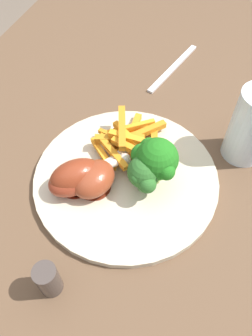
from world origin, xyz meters
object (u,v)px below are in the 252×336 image
at_px(dinner_plate, 126,178).
at_px(carrot_fries_pile, 130,142).
at_px(broccoli_floret_middle, 144,174).
at_px(chicken_drumstick_extra, 77,177).
at_px(broccoli_floret_front, 154,158).
at_px(dining_table, 104,192).
at_px(water_glass, 252,126).
at_px(pepper_shaker, 48,280).
at_px(chicken_drumstick_far, 95,177).
at_px(fork, 173,68).
at_px(chicken_drumstick_near, 79,175).

distance_m(dinner_plate, carrot_fries_pile, 0.06).
relative_size(broccoli_floret_middle, chicken_drumstick_extra, 0.54).
xyz_separation_m(broccoli_floret_front, broccoli_floret_middle, (-0.02, 0.01, -0.01)).
height_order(dining_table, water_glass, water_glass).
xyz_separation_m(broccoli_floret_middle, pepper_shaker, (-0.18, 0.07, -0.02)).
relative_size(broccoli_floret_front, pepper_shaker, 1.49).
bearing_deg(water_glass, chicken_drumstick_far, 126.55).
relative_size(broccoli_floret_middle, carrot_fries_pile, 0.49).
xyz_separation_m(dinner_plate, carrot_fries_pile, (0.06, 0.01, 0.02)).
bearing_deg(broccoli_floret_front, fork, 7.81).
bearing_deg(water_glass, broccoli_floret_front, 131.38).
relative_size(dinner_plate, fork, 1.55).
height_order(dinner_plate, chicken_drumstick_extra, chicken_drumstick_extra).
distance_m(broccoli_floret_middle, water_glass, 0.19).
bearing_deg(broccoli_floret_middle, pepper_shaker, 158.65).
height_order(dinner_plate, broccoli_floret_front, broccoli_floret_front).
xyz_separation_m(dinner_plate, pepper_shaker, (-0.19, 0.04, 0.02)).
relative_size(dining_table, broccoli_floret_middle, 18.93).
bearing_deg(broccoli_floret_front, chicken_drumstick_extra, 114.77).
bearing_deg(dinner_plate, chicken_drumstick_far, 130.76).
bearing_deg(fork, chicken_drumstick_far, 9.11).
bearing_deg(water_glass, chicken_drumstick_extra, 124.59).
relative_size(carrot_fries_pile, chicken_drumstick_extra, 1.11).
xyz_separation_m(broccoli_floret_middle, water_glass, (0.14, -0.13, 0.01)).
bearing_deg(chicken_drumstick_near, carrot_fries_pile, -28.22).
bearing_deg(carrot_fries_pile, chicken_drumstick_extra, 150.89).
bearing_deg(chicken_drumstick_far, pepper_shaker, -179.15).
bearing_deg(pepper_shaker, chicken_drumstick_extra, 10.97).
bearing_deg(chicken_drumstick_far, fork, -6.39).
xyz_separation_m(broccoli_floret_front, fork, (0.30, 0.04, -0.06)).
height_order(dinner_plate, water_glass, water_glass).
height_order(broccoli_floret_front, fork, broccoli_floret_front).
height_order(dinner_plate, fork, dinner_plate).
xyz_separation_m(chicken_drumstick_far, pepper_shaker, (-0.16, -0.00, -0.00)).
bearing_deg(broccoli_floret_middle, dinner_plate, 64.76).
bearing_deg(broccoli_floret_middle, fork, 5.94).
bearing_deg(chicken_drumstick_far, broccoli_floret_middle, -76.93).
height_order(carrot_fries_pile, chicken_drumstick_extra, carrot_fries_pile).
height_order(dinner_plate, carrot_fries_pile, carrot_fries_pile).
distance_m(carrot_fries_pile, chicken_drumstick_extra, 0.11).
xyz_separation_m(broccoli_floret_middle, carrot_fries_pile, (0.07, 0.05, -0.02)).
relative_size(dining_table, broccoli_floret_front, 15.03).
relative_size(carrot_fries_pile, water_glass, 1.07).
relative_size(chicken_drumstick_extra, pepper_shaker, 2.18).
bearing_deg(chicken_drumstick_far, dinner_plate, -49.24).
xyz_separation_m(broccoli_floret_front, water_glass, (0.11, -0.13, 0.00)).
xyz_separation_m(broccoli_floret_front, chicken_drumstick_near, (-0.05, 0.10, -0.03)).
distance_m(dining_table, fork, 0.31).
xyz_separation_m(chicken_drumstick_near, chicken_drumstick_far, (0.01, -0.02, -0.00)).
distance_m(broccoli_floret_front, fork, 0.31).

